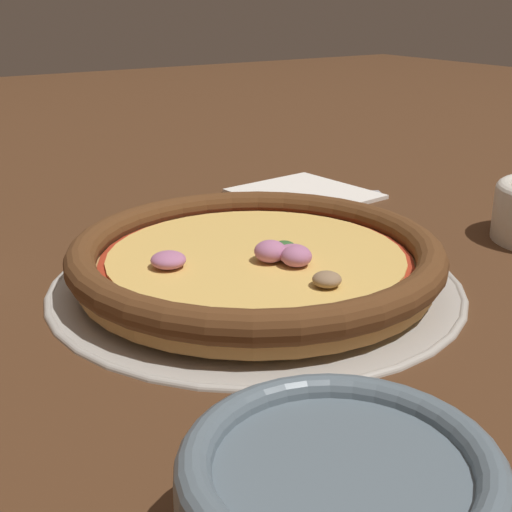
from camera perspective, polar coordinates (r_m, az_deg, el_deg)
ground_plane at (r=0.52m, az=0.00°, el=-2.38°), size 3.00×3.00×0.00m
pizza_tray at (r=0.52m, az=0.00°, el=-2.05°), size 0.30×0.30×0.01m
pizza at (r=0.52m, az=0.01°, el=-0.12°), size 0.27×0.27×0.03m
bowl_near at (r=0.27m, az=6.66°, el=-19.36°), size 0.12×0.12×0.05m
napkin at (r=0.76m, az=3.89°, el=5.14°), size 0.14×0.13×0.01m
fork at (r=0.75m, az=2.85°, el=4.89°), size 0.09×0.16×0.00m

